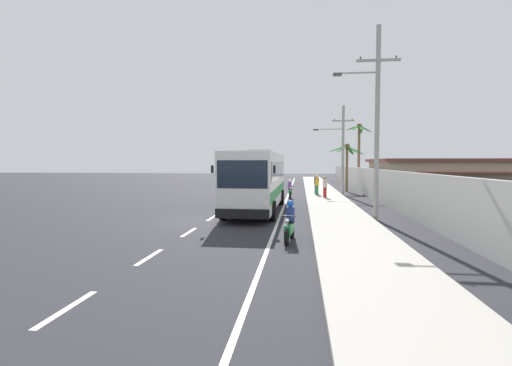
% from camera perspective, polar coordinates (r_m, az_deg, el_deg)
% --- Properties ---
extents(ground_plane, '(160.00, 160.00, 0.00)m').
position_cam_1_polar(ground_plane, '(19.40, -7.34, -5.67)').
color(ground_plane, '#28282D').
extents(sidewalk_kerb, '(3.20, 90.00, 0.14)m').
position_cam_1_polar(sidewalk_kerb, '(28.81, 10.97, -2.66)').
color(sidewalk_kerb, '#A8A399').
rests_on(sidewalk_kerb, ground).
extents(lane_markings, '(3.75, 71.00, 0.01)m').
position_cam_1_polar(lane_markings, '(33.20, 2.67, -1.95)').
color(lane_markings, white).
rests_on(lane_markings, ground).
extents(boundary_wall, '(0.24, 60.00, 2.45)m').
position_cam_1_polar(boundary_wall, '(33.16, 17.05, 0.02)').
color(boundary_wall, '#B2B2AD').
rests_on(boundary_wall, ground).
extents(coach_bus_foreground, '(3.07, 11.71, 3.79)m').
position_cam_1_polar(coach_bus_foreground, '(22.98, 0.25, 0.68)').
color(coach_bus_foreground, silver).
rests_on(coach_bus_foreground, ground).
extents(coach_bus_far_lane, '(2.91, 11.47, 3.88)m').
position_cam_1_polar(coach_bus_far_lane, '(58.69, 0.43, 2.26)').
color(coach_bus_far_lane, '#2366A8').
rests_on(coach_bus_far_lane, ground).
extents(motorcycle_beside_bus, '(0.56, 1.96, 1.57)m').
position_cam_1_polar(motorcycle_beside_bus, '(31.11, 5.21, -1.12)').
color(motorcycle_beside_bus, black).
rests_on(motorcycle_beside_bus, ground).
extents(motorcycle_trailing, '(0.56, 1.96, 1.55)m').
position_cam_1_polar(motorcycle_trailing, '(14.09, 5.20, -6.40)').
color(motorcycle_trailing, black).
rests_on(motorcycle_trailing, ground).
extents(pedestrian_near_kerb, '(0.36, 0.36, 1.74)m').
position_cam_1_polar(pedestrian_near_kerb, '(34.27, 9.19, -0.07)').
color(pedestrian_near_kerb, '#75388E').
rests_on(pedestrian_near_kerb, sidewalk_kerb).
extents(pedestrian_midwalk, '(0.36, 0.36, 1.70)m').
position_cam_1_polar(pedestrian_midwalk, '(32.76, 9.31, -0.26)').
color(pedestrian_midwalk, '#2D7A47').
rests_on(pedestrian_midwalk, sidewalk_kerb).
extents(pedestrian_far_walk, '(0.36, 0.36, 1.68)m').
position_cam_1_polar(pedestrian_far_walk, '(30.53, 10.52, -0.54)').
color(pedestrian_far_walk, red).
rests_on(pedestrian_far_walk, sidewalk_kerb).
extents(utility_pole_nearest, '(3.34, 0.24, 9.89)m').
position_cam_1_polar(utility_pole_nearest, '(20.21, 17.87, 9.46)').
color(utility_pole_nearest, '#9E9E99').
rests_on(utility_pole_nearest, ground).
extents(utility_pole_mid, '(3.64, 0.24, 8.08)m').
position_cam_1_polar(utility_pole_mid, '(34.70, 12.99, 5.32)').
color(utility_pole_mid, '#9E9E99').
rests_on(utility_pole_mid, ground).
extents(palm_nearest, '(2.74, 2.75, 7.20)m').
position_cam_1_polar(palm_nearest, '(42.19, 15.49, 5.83)').
color(palm_nearest, brown).
rests_on(palm_nearest, ground).
extents(palm_second, '(3.53, 3.30, 4.88)m').
position_cam_1_polar(palm_second, '(38.99, 13.74, 4.17)').
color(palm_second, brown).
rests_on(palm_second, ground).
extents(roadside_building, '(10.83, 8.86, 3.25)m').
position_cam_1_polar(roadside_building, '(33.43, 26.74, 0.56)').
color(roadside_building, tan).
rests_on(roadside_building, ground).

